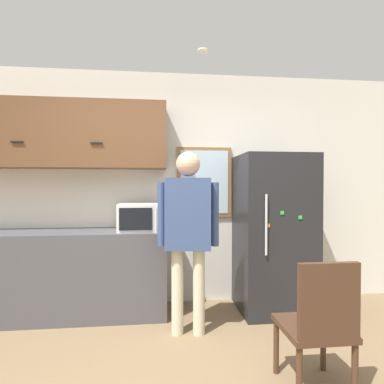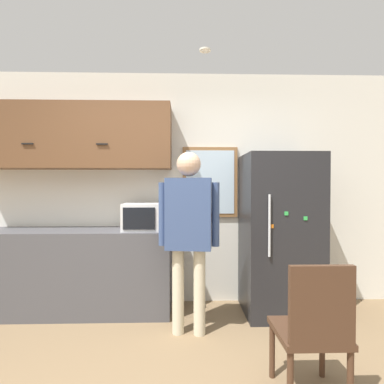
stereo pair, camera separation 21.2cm
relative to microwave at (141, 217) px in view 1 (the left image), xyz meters
name	(u,v)px [view 1 (the left image)]	position (x,y,z in m)	size (l,w,h in m)	color
back_wall	(165,188)	(0.26, 0.33, 0.31)	(6.00, 0.06, 2.70)	silver
counter	(61,274)	(-0.84, 0.02, -0.59)	(2.21, 0.56, 0.90)	#4C4C51
upper_cabinets	(63,135)	(-0.84, 0.13, 0.88)	(2.21, 0.37, 0.72)	brown
microwave	(141,217)	(0.00, 0.00, 0.00)	(0.46, 0.40, 0.29)	white
person	(188,223)	(0.46, -0.49, -0.01)	(0.56, 0.27, 1.69)	beige
refrigerator	(274,233)	(1.45, -0.05, -0.19)	(0.78, 0.70, 1.71)	#232326
chair	(319,322)	(1.23, -1.40, -0.55)	(0.42, 0.42, 0.90)	#472D1E
window	(204,182)	(0.73, 0.29, 0.38)	(0.65, 0.05, 0.82)	olive
ceiling_light	(203,51)	(0.62, -0.35, 1.64)	(0.11, 0.11, 0.01)	white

